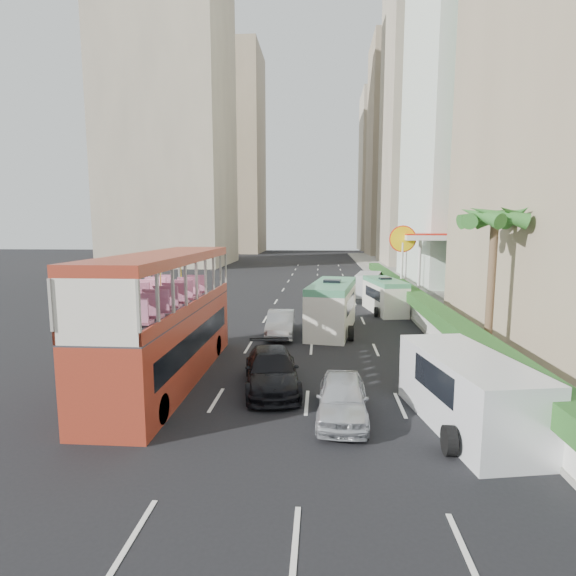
# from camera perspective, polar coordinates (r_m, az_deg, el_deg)

# --- Properties ---
(ground_plane) EXTENTS (200.00, 200.00, 0.00)m
(ground_plane) POSITION_cam_1_polar(r_m,az_deg,el_deg) (17.98, 3.92, -11.96)
(ground_plane) COLOR black
(ground_plane) RESTS_ON ground
(double_decker_bus) EXTENTS (2.50, 11.00, 5.06)m
(double_decker_bus) POSITION_cam_1_polar(r_m,az_deg,el_deg) (18.32, -15.17, -3.63)
(double_decker_bus) COLOR #9A311E
(double_decker_bus) RESTS_ON ground
(car_silver_lane_a) EXTENTS (1.58, 4.25, 1.39)m
(car_silver_lane_a) POSITION_cam_1_polar(r_m,az_deg,el_deg) (25.36, -0.93, -6.06)
(car_silver_lane_a) COLOR silver
(car_silver_lane_a) RESTS_ON ground
(car_silver_lane_b) EXTENTS (1.77, 4.04, 1.35)m
(car_silver_lane_b) POSITION_cam_1_polar(r_m,az_deg,el_deg) (15.04, 6.87, -16.07)
(car_silver_lane_b) COLOR silver
(car_silver_lane_b) RESTS_ON ground
(car_black) EXTENTS (2.70, 5.10, 1.41)m
(car_black) POSITION_cam_1_polar(r_m,az_deg,el_deg) (17.47, -2.09, -12.54)
(car_black) COLOR black
(car_black) RESTS_ON ground
(van_asset) EXTENTS (2.32, 4.59, 1.24)m
(van_asset) POSITION_cam_1_polar(r_m,az_deg,el_deg) (36.76, 5.45, -1.75)
(van_asset) COLOR silver
(van_asset) RESTS_ON ground
(minibus_near) EXTENTS (3.17, 6.74, 2.87)m
(minibus_near) POSITION_cam_1_polar(r_m,az_deg,el_deg) (26.26, 5.60, -2.41)
(minibus_near) COLOR silver
(minibus_near) RESTS_ON ground
(minibus_far) EXTENTS (2.69, 5.58, 2.37)m
(minibus_far) POSITION_cam_1_polar(r_m,az_deg,el_deg) (32.73, 12.17, -0.97)
(minibus_far) COLOR silver
(minibus_far) RESTS_ON ground
(panel_van_near) EXTENTS (3.20, 5.88, 2.23)m
(panel_van_near) POSITION_cam_1_polar(r_m,az_deg,el_deg) (14.97, 21.84, -12.13)
(panel_van_near) COLOR silver
(panel_van_near) RESTS_ON ground
(panel_van_far) EXTENTS (2.82, 5.12, 1.94)m
(panel_van_far) POSITION_cam_1_polar(r_m,az_deg,el_deg) (40.82, 10.17, 0.48)
(panel_van_far) COLOR silver
(panel_van_far) RESTS_ON ground
(sidewalk) EXTENTS (6.00, 120.00, 0.18)m
(sidewalk) POSITION_cam_1_polar(r_m,az_deg,el_deg) (43.29, 16.12, -0.46)
(sidewalk) COLOR #99968C
(sidewalk) RESTS_ON ground
(kerb_wall) EXTENTS (0.30, 44.00, 1.00)m
(kerb_wall) POSITION_cam_1_polar(r_m,az_deg,el_deg) (31.99, 15.26, -2.19)
(kerb_wall) COLOR silver
(kerb_wall) RESTS_ON sidewalk
(hedge) EXTENTS (1.10, 44.00, 0.70)m
(hedge) POSITION_cam_1_polar(r_m,az_deg,el_deg) (31.86, 15.32, -0.68)
(hedge) COLOR #2D6626
(hedge) RESTS_ON kerb_wall
(palm_tree) EXTENTS (0.36, 0.36, 6.40)m
(palm_tree) POSITION_cam_1_polar(r_m,az_deg,el_deg) (22.48, 24.37, 0.22)
(palm_tree) COLOR brown
(palm_tree) RESTS_ON sidewalk
(shell_station) EXTENTS (6.50, 8.00, 5.50)m
(shell_station) POSITION_cam_1_polar(r_m,az_deg,el_deg) (41.28, 18.18, 2.79)
(shell_station) COLOR silver
(shell_station) RESTS_ON ground
(tower_stripe) EXTENTS (16.00, 18.00, 58.00)m
(tower_stripe) POSITION_cam_1_polar(r_m,az_deg,el_deg) (58.67, 25.26, 30.10)
(tower_stripe) COLOR white
(tower_stripe) RESTS_ON ground
(tower_mid) EXTENTS (16.00, 16.00, 50.00)m
(tower_mid) POSITION_cam_1_polar(r_m,az_deg,el_deg) (79.34, 18.46, 21.21)
(tower_mid) COLOR #B6A88F
(tower_mid) RESTS_ON ground
(tower_far_a) EXTENTS (14.00, 14.00, 44.00)m
(tower_far_a) POSITION_cam_1_polar(r_m,az_deg,el_deg) (101.62, 14.38, 16.57)
(tower_far_a) COLOR tan
(tower_far_a) RESTS_ON ground
(tower_far_b) EXTENTS (14.00, 14.00, 40.00)m
(tower_far_b) POSITION_cam_1_polar(r_m,az_deg,el_deg) (122.90, 12.51, 14.11)
(tower_far_b) COLOR #B6A88F
(tower_far_b) RESTS_ON ground
(tower_left_a) EXTENTS (18.00, 18.00, 52.00)m
(tower_left_a) POSITION_cam_1_polar(r_m,az_deg,el_deg) (78.41, -14.92, 22.26)
(tower_left_a) COLOR #B6A88F
(tower_left_a) RESTS_ON ground
(tower_left_b) EXTENTS (16.00, 16.00, 46.00)m
(tower_left_b) POSITION_cam_1_polar(r_m,az_deg,el_deg) (110.48, -7.66, 16.53)
(tower_left_b) COLOR tan
(tower_left_b) RESTS_ON ground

